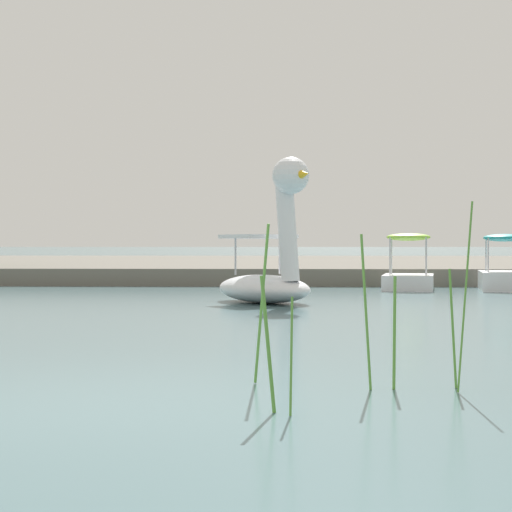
{
  "coord_description": "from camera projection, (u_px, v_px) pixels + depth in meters",
  "views": [
    {
      "loc": [
        1.44,
        -6.59,
        1.22
      ],
      "look_at": [
        0.63,
        13.08,
        0.94
      ],
      "focal_mm": 60.9,
      "sensor_mm": 36.0,
      "label": 1
    }
  ],
  "objects": [
    {
      "name": "reed_clump_foreground",
      "position": [
        444.0,
        321.0,
        6.81
      ],
      "size": [
        3.11,
        1.45,
        1.57
      ],
      "color": "#568E38",
      "rests_on": "ground_plane"
    },
    {
      "name": "ground_plane",
      "position": [
        104.0,
        402.0,
        6.66
      ],
      "size": [
        682.37,
        682.37,
        0.0
      ],
      "primitive_type": "plane",
      "color": "slate"
    },
    {
      "name": "shore_bank_far",
      "position": [
        259.0,
        266.0,
        38.58
      ],
      "size": [
        150.36,
        27.84,
        0.5
      ],
      "primitive_type": "cube",
      "color": "#6B665B",
      "rests_on": "ground_plane"
    },
    {
      "name": "swan_boat",
      "position": [
        270.0,
        264.0,
        17.68
      ],
      "size": [
        2.68,
        2.94,
        2.93
      ],
      "color": "white",
      "rests_on": "ground_plane"
    },
    {
      "name": "pedal_boat_lime",
      "position": [
        408.0,
        274.0,
        22.95
      ],
      "size": [
        1.62,
        2.27,
        1.5
      ],
      "color": "white",
      "rests_on": "ground_plane"
    },
    {
      "name": "pedal_boat_teal",
      "position": [
        504.0,
        274.0,
        22.76
      ],
      "size": [
        1.54,
        2.46,
        1.48
      ],
      "color": "white",
      "rests_on": "ground_plane"
    }
  ]
}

